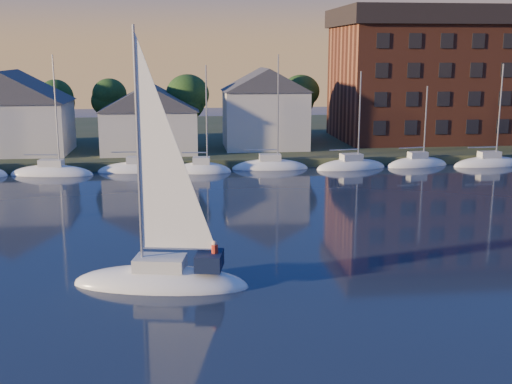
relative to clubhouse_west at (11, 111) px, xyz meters
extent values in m
cube|color=#313F25|center=(22.00, 17.00, -5.93)|extent=(160.00, 50.00, 2.00)
cube|color=brown|center=(22.00, -6.00, -5.93)|extent=(120.00, 3.00, 1.00)
cube|color=beige|center=(0.00, 0.00, -1.93)|extent=(13.00, 9.00, 6.00)
cube|color=beige|center=(16.00, -1.00, -2.43)|extent=(11.00, 8.00, 5.00)
cube|color=beige|center=(30.00, 1.00, -1.43)|extent=(10.00, 8.00, 7.00)
cube|color=brown|center=(56.00, 7.00, 2.57)|extent=(30.00, 16.00, 15.00)
cube|color=black|center=(56.00, 7.00, 11.27)|extent=(31.00, 17.00, 2.40)
cylinder|color=#342417|center=(4.00, 5.00, -3.18)|extent=(0.50, 0.50, 3.50)
sphere|color=#1D3B15|center=(4.00, 5.00, 1.27)|extent=(5.40, 5.40, 5.40)
cylinder|color=#342417|center=(12.00, 5.00, -3.18)|extent=(0.50, 0.50, 3.50)
sphere|color=#1D3B15|center=(12.00, 5.00, 1.27)|extent=(5.40, 5.40, 5.40)
cylinder|color=#342417|center=(20.00, 5.00, -3.18)|extent=(0.50, 0.50, 3.50)
sphere|color=#1D3B15|center=(20.00, 5.00, 1.27)|extent=(5.40, 5.40, 5.40)
cylinder|color=#342417|center=(28.00, 5.00, -3.18)|extent=(0.50, 0.50, 3.50)
sphere|color=#1D3B15|center=(28.00, 5.00, 1.27)|extent=(5.40, 5.40, 5.40)
cylinder|color=#342417|center=(36.00, 5.00, -3.18)|extent=(0.50, 0.50, 3.50)
sphere|color=#1D3B15|center=(36.00, 5.00, 1.27)|extent=(5.40, 5.40, 5.40)
cylinder|color=#342417|center=(44.00, 5.00, -3.18)|extent=(0.50, 0.50, 3.50)
sphere|color=#1D3B15|center=(44.00, 5.00, 1.27)|extent=(5.40, 5.40, 5.40)
cylinder|color=#342417|center=(52.00, 5.00, -3.18)|extent=(0.50, 0.50, 3.50)
sphere|color=#1D3B15|center=(52.00, 5.00, 1.27)|extent=(5.40, 5.40, 5.40)
cylinder|color=#342417|center=(60.00, 5.00, -3.18)|extent=(0.50, 0.50, 3.50)
sphere|color=#1D3B15|center=(60.00, 5.00, 1.27)|extent=(5.40, 5.40, 5.40)
ellipsoid|color=white|center=(6.00, -9.00, -5.93)|extent=(7.50, 2.40, 2.20)
cube|color=silver|center=(6.00, -9.00, -4.63)|extent=(2.10, 1.32, 0.70)
cylinder|color=#A5A8AD|center=(6.75, -9.00, 0.02)|extent=(0.16, 0.16, 10.00)
cylinder|color=#A5A8AD|center=(5.17, -9.00, -3.78)|extent=(3.15, 0.12, 0.12)
ellipsoid|color=white|center=(14.00, -9.00, -5.93)|extent=(7.50, 2.40, 2.20)
cube|color=silver|center=(14.00, -9.00, -4.63)|extent=(2.10, 1.32, 0.70)
cylinder|color=#A5A8AD|center=(14.75, -9.00, 0.02)|extent=(0.16, 0.16, 10.00)
cylinder|color=#A5A8AD|center=(13.17, -9.00, -3.78)|extent=(3.15, 0.12, 0.12)
ellipsoid|color=white|center=(22.00, -9.00, -5.93)|extent=(7.50, 2.40, 2.20)
cube|color=silver|center=(22.00, -9.00, -4.63)|extent=(2.10, 1.32, 0.70)
cylinder|color=#A5A8AD|center=(22.75, -9.00, 0.02)|extent=(0.16, 0.16, 10.00)
cylinder|color=#A5A8AD|center=(21.17, -9.00, -3.78)|extent=(3.15, 0.12, 0.12)
ellipsoid|color=white|center=(30.00, -9.00, -5.93)|extent=(7.50, 2.40, 2.20)
cube|color=silver|center=(30.00, -9.00, -4.63)|extent=(2.10, 1.32, 0.70)
cylinder|color=#A5A8AD|center=(30.75, -9.00, 0.02)|extent=(0.16, 0.16, 10.00)
cylinder|color=#A5A8AD|center=(29.17, -9.00, -3.78)|extent=(3.15, 0.12, 0.12)
ellipsoid|color=white|center=(38.00, -9.00, -5.93)|extent=(7.50, 2.40, 2.20)
cube|color=silver|center=(38.00, -9.00, -4.63)|extent=(2.10, 1.32, 0.70)
cylinder|color=#A5A8AD|center=(38.75, -9.00, 0.02)|extent=(0.16, 0.16, 10.00)
cylinder|color=#A5A8AD|center=(37.17, -9.00, -3.78)|extent=(3.15, 0.12, 0.12)
ellipsoid|color=white|center=(46.00, -9.00, -5.93)|extent=(7.50, 2.40, 2.20)
cube|color=silver|center=(46.00, -9.00, -4.63)|extent=(2.10, 1.32, 0.70)
cylinder|color=#A5A8AD|center=(46.75, -9.00, 0.02)|extent=(0.16, 0.16, 10.00)
cylinder|color=#A5A8AD|center=(45.17, -9.00, -3.78)|extent=(3.15, 0.12, 0.12)
ellipsoid|color=white|center=(54.00, -9.00, -5.93)|extent=(7.50, 2.40, 2.20)
cube|color=silver|center=(54.00, -9.00, -4.63)|extent=(2.10, 1.32, 0.70)
cylinder|color=#A5A8AD|center=(54.75, -9.00, 0.02)|extent=(0.16, 0.16, 10.00)
cylinder|color=#A5A8AD|center=(53.17, -9.00, -3.78)|extent=(3.15, 0.12, 0.12)
ellipsoid|color=white|center=(18.38, -43.68, -5.93)|extent=(10.26, 4.97, 2.20)
cube|color=silver|center=(18.38, -43.68, -4.63)|extent=(3.03, 2.23, 0.70)
cylinder|color=#A5A8AD|center=(17.41, -43.49, 1.57)|extent=(0.16, 0.16, 13.11)
cylinder|color=#A5A8AD|center=(19.44, -43.89, -3.78)|extent=(4.08, 0.90, 0.12)
cube|color=black|center=(21.08, -44.20, -4.43)|extent=(1.73, 2.13, 0.90)
camera|label=1|loc=(19.78, -77.74, 6.75)|focal=45.00mm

